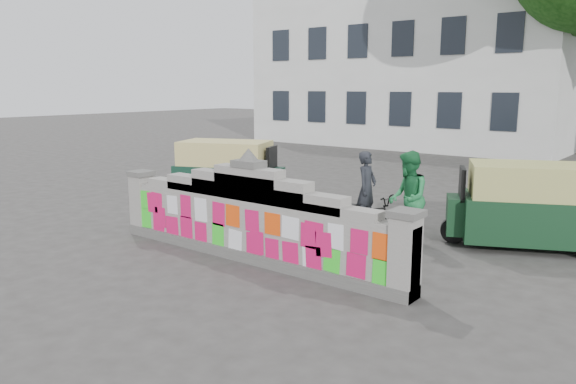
% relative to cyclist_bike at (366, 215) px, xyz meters
% --- Properties ---
extents(ground, '(100.00, 100.00, 0.00)m').
position_rel_cyclist_bike_xyz_m(ground, '(-0.79, -2.71, -0.45)').
color(ground, '#383533').
rests_on(ground, ground).
extents(parapet_wall, '(6.48, 0.44, 2.01)m').
position_rel_cyclist_bike_xyz_m(parapet_wall, '(-0.79, -2.71, 0.30)').
color(parapet_wall, '#4C4C49').
rests_on(parapet_wall, ground).
extents(building, '(16.00, 10.00, 8.90)m').
position_rel_cyclist_bike_xyz_m(building, '(-7.79, 19.27, 3.57)').
color(building, silver).
rests_on(building, ground).
extents(cyclist_bike, '(1.75, 0.74, 0.89)m').
position_rel_cyclist_bike_xyz_m(cyclist_bike, '(0.00, 0.00, 0.00)').
color(cyclist_bike, black).
rests_on(cyclist_bike, ground).
extents(cyclist_rider, '(0.41, 0.58, 1.52)m').
position_rel_cyclist_bike_xyz_m(cyclist_rider, '(0.00, 0.00, 0.31)').
color(cyclist_rider, '#202228').
rests_on(cyclist_rider, ground).
extents(pedestrian, '(1.07, 1.13, 1.84)m').
position_rel_cyclist_bike_xyz_m(pedestrian, '(0.95, -0.04, 0.47)').
color(pedestrian, '#21793F').
rests_on(pedestrian, ground).
extents(rickshaw_left, '(3.01, 2.22, 1.62)m').
position_rel_cyclist_bike_xyz_m(rickshaw_left, '(-4.76, 0.83, 0.39)').
color(rickshaw_left, '#103123').
rests_on(rickshaw_left, ground).
extents(rickshaw_right, '(3.00, 2.28, 1.62)m').
position_rel_cyclist_bike_xyz_m(rickshaw_right, '(2.85, 1.19, 0.39)').
color(rickshaw_right, '#11331B').
rests_on(rickshaw_right, ground).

